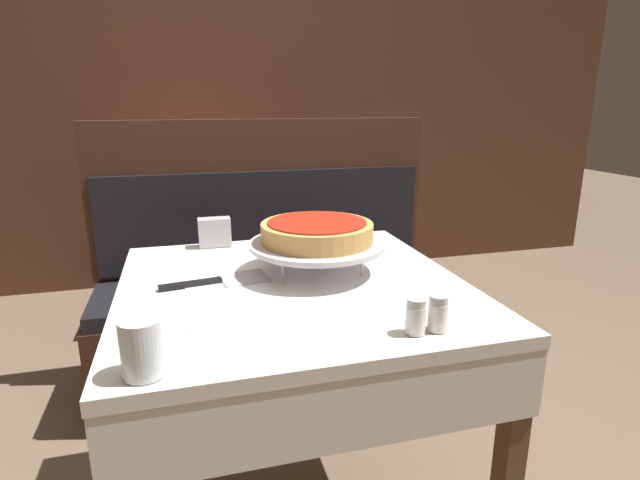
{
  "coord_description": "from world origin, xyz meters",
  "views": [
    {
      "loc": [
        -0.25,
        -1.18,
        1.22
      ],
      "look_at": [
        0.08,
        0.02,
        0.87
      ],
      "focal_mm": 28.0,
      "sensor_mm": 36.0,
      "label": 1
    }
  ],
  "objects_px": {
    "napkin_holder": "(215,232)",
    "condiment_caddy": "(189,175)",
    "pepper_shaker": "(438,313)",
    "pizza_pan_stand": "(317,245)",
    "pizza_server": "(222,280)",
    "dining_table_front": "(293,321)",
    "deep_dish_pizza": "(317,232)",
    "salt_shaker": "(416,316)",
    "booth_bench": "(273,307)",
    "dining_table_rear": "(205,199)",
    "water_glass_near": "(142,347)"
  },
  "relations": [
    {
      "from": "dining_table_rear",
      "to": "napkin_holder",
      "type": "relative_size",
      "value": 7.74
    },
    {
      "from": "water_glass_near",
      "to": "pepper_shaker",
      "type": "bearing_deg",
      "value": 2.34
    },
    {
      "from": "deep_dish_pizza",
      "to": "pepper_shaker",
      "type": "bearing_deg",
      "value": -70.75
    },
    {
      "from": "dining_table_rear",
      "to": "condiment_caddy",
      "type": "height_order",
      "value": "condiment_caddy"
    },
    {
      "from": "booth_bench",
      "to": "pepper_shaker",
      "type": "relative_size",
      "value": 20.15
    },
    {
      "from": "pizza_pan_stand",
      "to": "condiment_caddy",
      "type": "xyz_separation_m",
      "value": [
        -0.3,
        1.64,
        -0.03
      ]
    },
    {
      "from": "pepper_shaker",
      "to": "napkin_holder",
      "type": "distance_m",
      "value": 0.83
    },
    {
      "from": "dining_table_rear",
      "to": "condiment_caddy",
      "type": "distance_m",
      "value": 0.18
    },
    {
      "from": "deep_dish_pizza",
      "to": "salt_shaker",
      "type": "height_order",
      "value": "deep_dish_pizza"
    },
    {
      "from": "condiment_caddy",
      "to": "napkin_holder",
      "type": "bearing_deg",
      "value": -87.57
    },
    {
      "from": "pizza_server",
      "to": "pepper_shaker",
      "type": "xyz_separation_m",
      "value": [
        0.4,
        -0.4,
        0.03
      ]
    },
    {
      "from": "salt_shaker",
      "to": "pepper_shaker",
      "type": "height_order",
      "value": "pepper_shaker"
    },
    {
      "from": "pizza_pan_stand",
      "to": "pepper_shaker",
      "type": "xyz_separation_m",
      "value": [
        0.14,
        -0.41,
        -0.04
      ]
    },
    {
      "from": "pizza_server",
      "to": "water_glass_near",
      "type": "relative_size",
      "value": 2.79
    },
    {
      "from": "dining_table_rear",
      "to": "pizza_pan_stand",
      "type": "bearing_deg",
      "value": -82.68
    },
    {
      "from": "deep_dish_pizza",
      "to": "salt_shaker",
      "type": "relative_size",
      "value": 4.07
    },
    {
      "from": "dining_table_front",
      "to": "napkin_holder",
      "type": "distance_m",
      "value": 0.45
    },
    {
      "from": "pepper_shaker",
      "to": "booth_bench",
      "type": "bearing_deg",
      "value": 96.09
    },
    {
      "from": "pizza_server",
      "to": "water_glass_near",
      "type": "xyz_separation_m",
      "value": [
        -0.16,
        -0.42,
        0.05
      ]
    },
    {
      "from": "napkin_holder",
      "to": "salt_shaker",
      "type": "bearing_deg",
      "value": -65.15
    },
    {
      "from": "deep_dish_pizza",
      "to": "napkin_holder",
      "type": "bearing_deg",
      "value": 126.86
    },
    {
      "from": "booth_bench",
      "to": "pepper_shaker",
      "type": "height_order",
      "value": "booth_bench"
    },
    {
      "from": "pizza_server",
      "to": "pepper_shaker",
      "type": "distance_m",
      "value": 0.56
    },
    {
      "from": "pizza_pan_stand",
      "to": "pizza_server",
      "type": "bearing_deg",
      "value": -178.01
    },
    {
      "from": "booth_bench",
      "to": "water_glass_near",
      "type": "xyz_separation_m",
      "value": [
        -0.43,
        -1.23,
        0.49
      ]
    },
    {
      "from": "pepper_shaker",
      "to": "condiment_caddy",
      "type": "relative_size",
      "value": 0.4
    },
    {
      "from": "booth_bench",
      "to": "pepper_shaker",
      "type": "distance_m",
      "value": 1.31
    },
    {
      "from": "dining_table_front",
      "to": "dining_table_rear",
      "type": "bearing_deg",
      "value": 94.53
    },
    {
      "from": "condiment_caddy",
      "to": "water_glass_near",
      "type": "bearing_deg",
      "value": -93.14
    },
    {
      "from": "pizza_pan_stand",
      "to": "deep_dish_pizza",
      "type": "distance_m",
      "value": 0.04
    },
    {
      "from": "pizza_pan_stand",
      "to": "dining_table_front",
      "type": "bearing_deg",
      "value": -145.35
    },
    {
      "from": "pizza_server",
      "to": "napkin_holder",
      "type": "relative_size",
      "value": 2.81
    },
    {
      "from": "dining_table_rear",
      "to": "water_glass_near",
      "type": "distance_m",
      "value": 2.14
    },
    {
      "from": "dining_table_front",
      "to": "pizza_pan_stand",
      "type": "bearing_deg",
      "value": 34.65
    },
    {
      "from": "dining_table_front",
      "to": "pepper_shaker",
      "type": "bearing_deg",
      "value": -57.83
    },
    {
      "from": "dining_table_front",
      "to": "pizza_pan_stand",
      "type": "height_order",
      "value": "pizza_pan_stand"
    },
    {
      "from": "salt_shaker",
      "to": "condiment_caddy",
      "type": "height_order",
      "value": "condiment_caddy"
    },
    {
      "from": "deep_dish_pizza",
      "to": "napkin_holder",
      "type": "distance_m",
      "value": 0.42
    },
    {
      "from": "pizza_server",
      "to": "water_glass_near",
      "type": "bearing_deg",
      "value": -111.05
    },
    {
      "from": "booth_bench",
      "to": "napkin_holder",
      "type": "relative_size",
      "value": 14.9
    },
    {
      "from": "dining_table_rear",
      "to": "deep_dish_pizza",
      "type": "relative_size",
      "value": 2.61
    },
    {
      "from": "booth_bench",
      "to": "condiment_caddy",
      "type": "distance_m",
      "value": 1.01
    },
    {
      "from": "pizza_pan_stand",
      "to": "pepper_shaker",
      "type": "height_order",
      "value": "pizza_pan_stand"
    },
    {
      "from": "salt_shaker",
      "to": "booth_bench",
      "type": "bearing_deg",
      "value": 93.81
    },
    {
      "from": "deep_dish_pizza",
      "to": "salt_shaker",
      "type": "bearing_deg",
      "value": -77.07
    },
    {
      "from": "booth_bench",
      "to": "salt_shaker",
      "type": "xyz_separation_m",
      "value": [
        0.08,
        -1.21,
        0.47
      ]
    },
    {
      "from": "dining_table_front",
      "to": "water_glass_near",
      "type": "height_order",
      "value": "water_glass_near"
    },
    {
      "from": "water_glass_near",
      "to": "pepper_shaker",
      "type": "distance_m",
      "value": 0.56
    },
    {
      "from": "water_glass_near",
      "to": "salt_shaker",
      "type": "xyz_separation_m",
      "value": [
        0.51,
        0.02,
        -0.01
      ]
    },
    {
      "from": "napkin_holder",
      "to": "condiment_caddy",
      "type": "bearing_deg",
      "value": 92.43
    }
  ]
}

